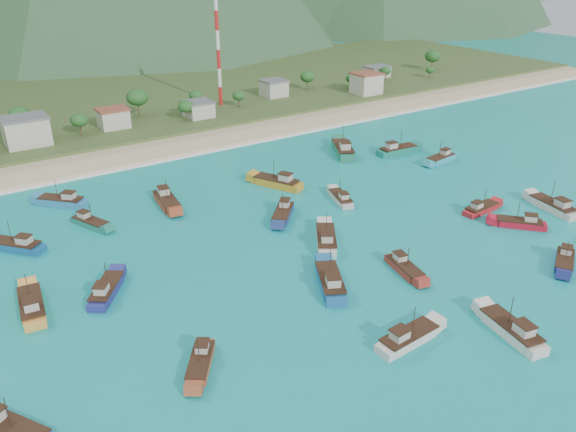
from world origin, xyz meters
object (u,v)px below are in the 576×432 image
boat_7 (107,291)px  boat_25 (564,262)px  boat_13 (404,268)px  boat_6 (441,159)px  boat_19 (520,224)px  boat_20 (481,209)px  boat_33 (90,223)px  boat_8 (283,214)px  boat_9 (326,240)px  boat_15 (277,183)px  boat_24 (8,431)px  boat_32 (343,150)px  boat_30 (553,207)px  boat_14 (17,246)px  boat_28 (62,202)px  boat_26 (330,283)px  boat_18 (397,151)px  boat_11 (167,202)px  boat_27 (408,339)px  boat_0 (341,199)px  boat_22 (32,307)px  radio_tower (218,50)px  boat_12 (201,363)px  boat_23 (512,331)px

boat_7 → boat_25: bearing=9.2°
boat_13 → boat_25: 28.76m
boat_6 → boat_19: boat_6 is taller
boat_20 → boat_33: boat_20 is taller
boat_8 → boat_9: 14.43m
boat_33 → boat_15: bearing=152.9°
boat_24 → boat_32: bearing=179.1°
boat_20 → boat_30: (13.34, -7.98, 0.23)m
boat_30 → boat_33: bearing=161.4°
boat_14 → boat_28: boat_28 is taller
boat_8 → boat_33: 39.05m
boat_14 → boat_26: bearing=-87.5°
boat_18 → boat_33: bearing=-86.7°
boat_11 → boat_6: bearing=176.1°
boat_25 → boat_33: size_ratio=0.99×
boat_8 → boat_27: boat_27 is taller
boat_0 → boat_22: size_ratio=0.83×
boat_7 → boat_33: (4.96, 26.62, -0.10)m
boat_9 → boat_20: 36.65m
boat_32 → boat_14: bearing=-145.6°
boat_14 → boat_7: bearing=-110.4°
boat_14 → boat_18: (96.62, 0.73, 0.14)m
boat_9 → radio_tower: bearing=107.6°
boat_12 → boat_33: 50.73m
boat_14 → boat_28: (12.03, 16.25, 0.03)m
boat_9 → boat_22: (-50.85, 7.67, -0.03)m
boat_23 → boat_27: 15.37m
boat_0 → boat_6: (37.79, 5.62, 0.11)m
boat_20 → boat_15: bearing=-145.0°
boat_30 → boat_33: size_ratio=1.23×
boat_13 → boat_15: (2.46, 44.59, 0.31)m
boat_0 → boat_13: boat_13 is taller
boat_6 → boat_13: size_ratio=1.10×
boat_22 → boat_23: boat_22 is taller
boat_19 → boat_23: size_ratio=0.80×
boat_9 → boat_13: (5.22, -15.51, -0.24)m
boat_25 → boat_26: bearing=36.5°
boat_7 → boat_20: boat_7 is taller
boat_19 → boat_26: bearing=134.2°
boat_18 → boat_22: bearing=-72.3°
boat_8 → boat_19: bearing=-175.3°
boat_6 → boat_22: boat_22 is taller
boat_24 → boat_33: bearing=-147.0°
boat_0 → boat_23: boat_23 is taller
boat_23 → boat_30: boat_30 is taller
boat_14 → boat_25: 99.22m
boat_12 → boat_28: boat_28 is taller
boat_26 → boat_32: bearing=76.9°
boat_18 → boat_27: (-55.70, -60.63, -0.15)m
boat_33 → boat_8: bearing=129.9°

